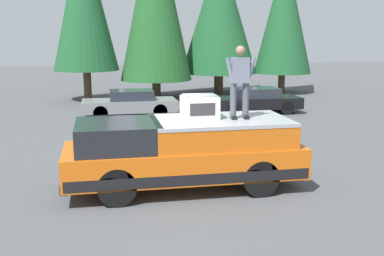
{
  "coord_description": "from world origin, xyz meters",
  "views": [
    {
      "loc": [
        -10.59,
        1.18,
        3.62
      ],
      "look_at": [
        0.42,
        -1.0,
        1.35
      ],
      "focal_mm": 44.0,
      "sensor_mm": 36.0,
      "label": 1
    }
  ],
  "objects": [
    {
      "name": "pickup_truck",
      "position": [
        -0.08,
        -0.71,
        0.87
      ],
      "size": [
        2.01,
        5.54,
        1.65
      ],
      "color": "orange",
      "rests_on": "ground"
    },
    {
      "name": "parked_car_black",
      "position": [
        9.88,
        -5.86,
        0.58
      ],
      "size": [
        1.64,
        4.1,
        1.16
      ],
      "color": "black",
      "rests_on": "ground"
    },
    {
      "name": "person_on_truck_bed",
      "position": [
        -0.15,
        -2.02,
        2.55
      ],
      "size": [
        0.29,
        0.72,
        1.69
      ],
      "color": "#4C515B",
      "rests_on": "pickup_truck"
    },
    {
      "name": "ground_plane",
      "position": [
        0.0,
        0.0,
        0.0
      ],
      "size": [
        90.0,
        90.0,
        0.0
      ],
      "primitive_type": "plane",
      "color": "#4C4F51"
    },
    {
      "name": "parked_car_grey",
      "position": [
        10.12,
        -0.12,
        0.58
      ],
      "size": [
        1.64,
        4.1,
        1.16
      ],
      "color": "gray",
      "rests_on": "ground"
    },
    {
      "name": "conifer_left",
      "position": [
        17.2,
        -5.98,
        4.87
      ],
      "size": [
        4.55,
        4.55,
        8.51
      ],
      "color": "#4C3826",
      "rests_on": "ground"
    },
    {
      "name": "conifer_far_left",
      "position": [
        16.76,
        -9.87,
        4.8
      ],
      "size": [
        3.45,
        3.45,
        8.4
      ],
      "color": "#4C3826",
      "rests_on": "ground"
    },
    {
      "name": "compressor_unit",
      "position": [
        0.07,
        -1.11,
        1.93
      ],
      "size": [
        0.65,
        0.84,
        0.56
      ],
      "color": "silver",
      "rests_on": "pickup_truck"
    }
  ]
}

